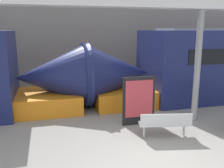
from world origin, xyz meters
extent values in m
plane|color=gray|center=(0.00, 0.00, 0.00)|extent=(60.00, 60.00, 0.00)
cube|color=gray|center=(0.00, 9.32, 2.50)|extent=(56.00, 0.20, 5.00)
cone|color=navy|center=(0.46, 5.07, 1.32)|extent=(2.85, 2.63, 2.63)
cube|color=orange|center=(0.73, 5.07, 0.35)|extent=(2.56, 2.46, 0.70)
cone|color=navy|center=(-2.14, 5.07, 1.32)|extent=(2.85, 2.63, 2.63)
cube|color=orange|center=(-2.41, 5.07, 0.35)|extent=(2.56, 2.46, 0.70)
cube|color=silver|center=(0.92, 1.45, 0.41)|extent=(1.57, 0.74, 0.04)
cube|color=silver|center=(0.88, 1.26, 0.60)|extent=(1.48, 0.35, 0.35)
cylinder|color=silver|center=(0.33, 1.58, 0.19)|extent=(0.07, 0.07, 0.39)
cylinder|color=silver|center=(1.51, 1.33, 0.19)|extent=(0.07, 0.07, 0.39)
cube|color=black|center=(0.54, 2.59, 0.82)|extent=(1.12, 0.06, 1.64)
cube|color=#B73842|center=(0.54, 2.55, 0.90)|extent=(0.95, 0.01, 1.24)
cylinder|color=gray|center=(2.58, 2.46, 1.89)|extent=(0.21, 0.21, 3.78)
cube|color=silver|center=(2.58, 2.46, 3.92)|extent=(28.00, 0.60, 0.28)
camera|label=1|loc=(-2.38, -4.89, 3.14)|focal=40.00mm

